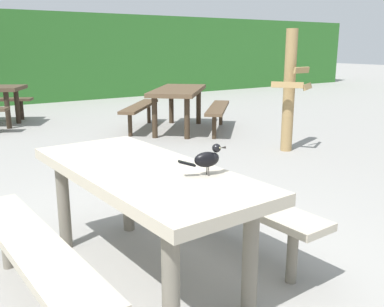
# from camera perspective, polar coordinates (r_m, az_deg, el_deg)

# --- Properties ---
(ground_plane) EXTENTS (60.00, 60.00, 0.00)m
(ground_plane) POSITION_cam_1_polar(r_m,az_deg,el_deg) (2.88, -10.56, -16.99)
(ground_plane) COLOR gray
(picnic_table_foreground) EXTENTS (1.75, 1.83, 0.74)m
(picnic_table_foreground) POSITION_cam_1_polar(r_m,az_deg,el_deg) (2.76, -6.48, -5.45)
(picnic_table_foreground) COLOR #B2A893
(picnic_table_foreground) RESTS_ON ground
(bird_grackle) EXTENTS (0.28, 0.12, 0.18)m
(bird_grackle) POSITION_cam_1_polar(r_m,az_deg,el_deg) (2.50, 2.17, -0.61)
(bird_grackle) COLOR black
(bird_grackle) RESTS_ON picnic_table_foreground
(picnic_table_mid_right) EXTENTS (2.39, 2.40, 0.74)m
(picnic_table_mid_right) POSITION_cam_1_polar(r_m,az_deg,el_deg) (7.65, -1.81, 7.19)
(picnic_table_mid_right) COLOR brown
(picnic_table_mid_right) RESTS_ON ground
(stalk_post_right_side) EXTENTS (0.66, 0.42, 1.69)m
(stalk_post_right_side) POSITION_cam_1_polar(r_m,az_deg,el_deg) (6.24, 12.73, 8.05)
(stalk_post_right_side) COLOR #997A4C
(stalk_post_right_side) RESTS_ON ground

